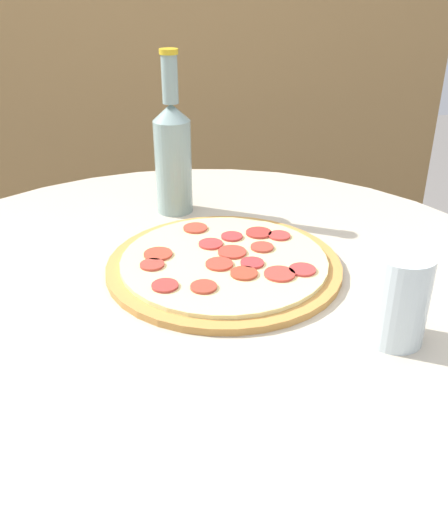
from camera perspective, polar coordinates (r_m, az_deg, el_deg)
table at (r=0.84m, az=-2.54°, el=-12.65°), size 0.98×0.98×0.77m
fence_panel at (r=1.64m, az=-4.45°, el=13.58°), size 1.48×0.04×1.53m
pizza at (r=0.80m, az=0.02°, el=-0.76°), size 0.33×0.33×0.02m
beer_bottle at (r=0.96m, az=-5.14°, el=10.20°), size 0.06×0.06×0.27m
drinking_glass at (r=0.66m, az=17.08°, el=-4.05°), size 0.07×0.07×0.11m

